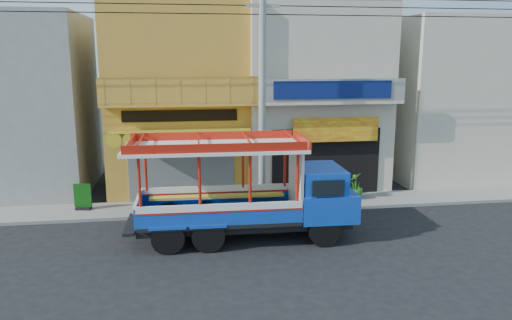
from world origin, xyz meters
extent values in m
plane|color=black|center=(0.00, 0.00, 0.00)|extent=(90.00, 90.00, 0.00)
cube|color=slate|center=(0.00, 4.00, 0.06)|extent=(30.00, 2.00, 0.12)
cube|color=gold|center=(-4.00, 8.00, 4.00)|extent=(6.00, 6.00, 8.00)
cube|color=#595B5E|center=(-4.00, 4.98, 1.40)|extent=(4.20, 0.10, 2.60)
cube|color=gold|center=(-4.00, 4.25, 3.05)|extent=(5.20, 1.50, 0.31)
cube|color=gold|center=(-4.00, 4.65, 4.05)|extent=(6.00, 0.70, 0.18)
cube|color=gold|center=(-4.00, 4.35, 4.60)|extent=(6.00, 0.12, 0.95)
cube|color=black|center=(-4.00, 4.97, 3.55)|extent=(4.50, 0.04, 0.45)
cube|color=beige|center=(-4.00, 8.00, 8.12)|extent=(6.00, 6.00, 0.24)
cube|color=beige|center=(2.00, 8.00, 4.00)|extent=(6.00, 6.00, 8.00)
cube|color=black|center=(2.00, 4.98, 1.50)|extent=(4.60, 0.12, 2.80)
cube|color=yellow|center=(2.30, 4.70, 2.90)|extent=(3.60, 0.05, 1.00)
cube|color=beige|center=(2.00, 4.65, 4.05)|extent=(6.00, 0.70, 0.18)
cube|color=gray|center=(2.00, 4.35, 4.55)|extent=(6.00, 0.12, 0.85)
cube|color=navy|center=(2.00, 4.28, 4.55)|extent=(4.80, 0.06, 0.70)
cube|color=gray|center=(2.00, 8.00, 8.12)|extent=(6.00, 6.00, 0.24)
cube|color=beige|center=(-1.00, 4.85, 4.00)|extent=(0.35, 0.30, 8.00)
cube|color=gray|center=(-11.00, 8.00, 3.80)|extent=(6.00, 6.00, 7.60)
cube|color=beige|center=(9.00, 8.00, 3.80)|extent=(6.00, 6.00, 7.60)
cylinder|color=gray|center=(-1.00, 3.30, 4.50)|extent=(0.26, 0.26, 9.00)
cube|color=gray|center=(-1.00, 3.30, 7.60)|extent=(1.20, 0.12, 0.12)
cylinder|color=black|center=(0.00, 3.30, 7.30)|extent=(28.00, 0.04, 0.04)
cylinder|color=black|center=(0.00, 3.30, 7.60)|extent=(28.00, 0.04, 0.04)
cylinder|color=black|center=(0.36, -0.50, 0.50)|extent=(1.01, 0.30, 1.01)
cylinder|color=black|center=(0.40, 1.41, 0.50)|extent=(1.01, 0.30, 1.01)
cylinder|color=black|center=(-3.26, -0.42, 0.50)|extent=(1.01, 0.30, 1.01)
cylinder|color=black|center=(-3.22, 1.49, 0.50)|extent=(1.01, 0.30, 1.01)
cylinder|color=black|center=(-4.47, -0.39, 0.50)|extent=(1.01, 0.30, 1.01)
cylinder|color=black|center=(-4.43, 1.52, 0.50)|extent=(1.01, 0.30, 1.01)
cube|color=black|center=(-2.03, 0.51, 0.60)|extent=(6.79, 1.81, 0.28)
cube|color=blue|center=(0.58, 0.45, 1.16)|extent=(1.86, 2.25, 0.91)
cube|color=blue|center=(0.43, 0.45, 1.96)|extent=(1.45, 2.07, 0.75)
cube|color=black|center=(1.13, 0.44, 1.91)|extent=(0.10, 1.77, 0.55)
cube|color=black|center=(-2.86, 0.53, 0.80)|extent=(5.03, 2.32, 0.12)
cube|color=blue|center=(-2.89, -0.54, 1.16)|extent=(4.98, 0.19, 0.60)
cube|color=white|center=(-2.89, -0.54, 1.43)|extent=(4.98, 0.20, 0.22)
cube|color=blue|center=(-2.84, 1.59, 1.16)|extent=(4.98, 0.19, 0.60)
cube|color=white|center=(-2.84, 1.59, 1.43)|extent=(4.98, 0.20, 0.22)
cylinder|color=#B81D0E|center=(-5.23, -0.47, 2.26)|extent=(0.09, 0.09, 1.61)
cylinder|color=#B81D0E|center=(-5.18, 1.62, 2.26)|extent=(0.09, 0.09, 1.61)
cube|color=white|center=(-0.36, 0.47, 1.94)|extent=(0.13, 2.04, 2.26)
cube|color=white|center=(-2.96, 0.53, 3.07)|extent=(5.64, 2.59, 0.10)
cube|color=#B81D0E|center=(-2.96, 0.53, 3.25)|extent=(5.43, 2.48, 0.26)
cube|color=black|center=(-7.75, 4.20, 0.17)|extent=(0.60, 0.39, 0.10)
cube|color=#0C430B|center=(-7.75, 4.20, 0.67)|extent=(0.66, 0.19, 0.91)
imported|color=#235919|center=(0.91, 4.61, 0.61)|extent=(1.18, 1.17, 0.99)
imported|color=#235919|center=(2.33, 4.38, 0.59)|extent=(0.65, 0.67, 0.95)
imported|color=#235919|center=(2.99, 4.04, 0.67)|extent=(0.83, 0.83, 1.10)
camera|label=1|loc=(-3.98, -14.80, 5.87)|focal=35.00mm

